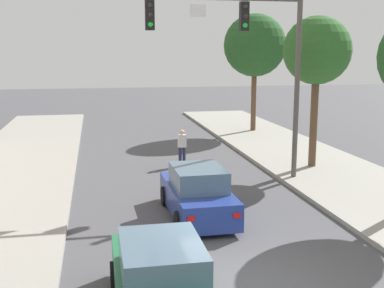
# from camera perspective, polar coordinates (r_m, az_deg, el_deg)

# --- Properties ---
(ground_plane) EXTENTS (120.00, 120.00, 0.00)m
(ground_plane) POSITION_cam_1_polar(r_m,az_deg,el_deg) (11.32, 6.12, -16.01)
(ground_plane) COLOR #4C4C51
(traffic_signal_mast) EXTENTS (7.36, 0.38, 7.50)m
(traffic_signal_mast) POSITION_cam_1_polar(r_m,az_deg,el_deg) (18.81, 6.18, 11.56)
(traffic_signal_mast) COLOR #514C47
(traffic_signal_mast) RESTS_ON sidewalk_right
(car_lead_blue) EXTENTS (1.88, 4.26, 1.60)m
(car_lead_blue) POSITION_cam_1_polar(r_m,az_deg,el_deg) (15.34, 0.63, -5.80)
(car_lead_blue) COLOR navy
(car_lead_blue) RESTS_ON ground
(car_following_green) EXTENTS (1.84, 4.24, 1.60)m
(car_following_green) POSITION_cam_1_polar(r_m,az_deg,el_deg) (9.77, -3.60, -15.80)
(car_following_green) COLOR #1E663D
(car_following_green) RESTS_ON ground
(pedestrian_crossing_road) EXTENTS (0.36, 0.22, 1.64)m
(pedestrian_crossing_road) POSITION_cam_1_polar(r_m,az_deg,el_deg) (22.01, -1.16, -0.21)
(pedestrian_crossing_road) COLOR #232847
(pedestrian_crossing_road) RESTS_ON ground
(street_tree_second) EXTENTS (2.85, 2.85, 6.38)m
(street_tree_second) POSITION_cam_1_polar(r_m,az_deg,el_deg) (21.58, 14.23, 10.31)
(street_tree_second) COLOR brown
(street_tree_second) RESTS_ON sidewalk_right
(street_tree_third) EXTENTS (3.82, 3.82, 7.18)m
(street_tree_third) POSITION_cam_1_polar(r_m,az_deg,el_deg) (31.05, 7.27, 11.20)
(street_tree_third) COLOR brown
(street_tree_third) RESTS_ON sidewalk_right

